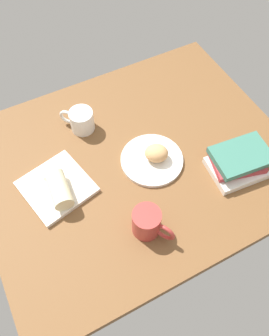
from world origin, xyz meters
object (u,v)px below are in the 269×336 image
(round_plate, at_px, (152,160))
(second_mug, at_px, (81,120))
(scone_pastry, at_px, (156,153))
(square_plate, at_px, (57,187))
(breakfast_wrap, at_px, (59,189))
(book_stack, at_px, (238,162))
(coffee_mug, at_px, (148,223))
(sauce_cup, at_px, (50,173))

(round_plate, xyz_separation_m, second_mug, (0.16, -0.26, 0.04))
(scone_pastry, distance_m, second_mug, 0.31)
(round_plate, relative_size, square_plate, 1.06)
(breakfast_wrap, height_order, book_stack, breakfast_wrap)
(coffee_mug, bearing_deg, breakfast_wrap, -50.00)
(round_plate, bearing_deg, coffee_mug, 57.70)
(breakfast_wrap, height_order, coffee_mug, coffee_mug)
(coffee_mug, bearing_deg, sauce_cup, -57.62)
(sauce_cup, bearing_deg, scone_pastry, 163.89)
(scone_pastry, height_order, sauce_cup, scone_pastry)
(second_mug, bearing_deg, book_stack, 134.59)
(square_plate, xyz_separation_m, breakfast_wrap, (-0.00, 0.04, 0.04))
(coffee_mug, distance_m, second_mug, 0.48)
(coffee_mug, height_order, second_mug, coffee_mug)
(square_plate, bearing_deg, breakfast_wrap, 93.85)
(round_plate, bearing_deg, breakfast_wrap, -2.51)
(scone_pastry, bearing_deg, breakfast_wrap, -2.95)
(square_plate, height_order, breakfast_wrap, breakfast_wrap)
(scone_pastry, xyz_separation_m, second_mug, (0.18, -0.26, 0.00))
(scone_pastry, distance_m, breakfast_wrap, 0.35)
(square_plate, xyz_separation_m, coffee_mug, (-0.20, 0.27, 0.04))
(scone_pastry, distance_m, coffee_mug, 0.27)
(round_plate, bearing_deg, sauce_cup, -16.25)
(round_plate, relative_size, book_stack, 1.01)
(coffee_mug, bearing_deg, square_plate, -53.79)
(square_plate, bearing_deg, scone_pastry, 171.03)
(round_plate, height_order, breakfast_wrap, breakfast_wrap)
(breakfast_wrap, relative_size, book_stack, 0.57)
(round_plate, height_order, square_plate, square_plate)
(scone_pastry, bearing_deg, square_plate, -8.97)
(round_plate, distance_m, second_mug, 0.31)
(scone_pastry, xyz_separation_m, sauce_cup, (0.36, -0.10, -0.02))
(sauce_cup, bearing_deg, round_plate, 163.75)
(breakfast_wrap, bearing_deg, square_plate, 98.57)
(round_plate, xyz_separation_m, square_plate, (0.34, -0.05, 0.00))
(round_plate, distance_m, scone_pastry, 0.04)
(scone_pastry, height_order, breakfast_wrap, breakfast_wrap)
(breakfast_wrap, relative_size, second_mug, 1.12)
(breakfast_wrap, bearing_deg, second_mug, 58.57)
(breakfast_wrap, distance_m, book_stack, 0.61)
(book_stack, height_order, coffee_mug, coffee_mug)
(breakfast_wrap, bearing_deg, sauce_cup, 98.57)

